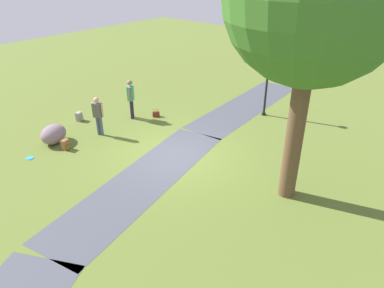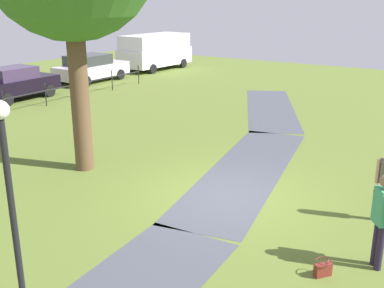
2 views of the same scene
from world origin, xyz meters
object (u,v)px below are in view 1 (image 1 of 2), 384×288
at_px(backpack_by_boulder, 66,145).
at_px(frisbee_on_grass, 30,158).
at_px(handbag_on_grass, 156,114).
at_px(lawn_boulder, 53,134).
at_px(lamp_post, 268,72).
at_px(woman_with_handbag, 131,96).
at_px(man_near_boulder, 98,114).
at_px(spare_backpack_on_lawn, 79,117).

distance_m(backpack_by_boulder, frisbee_on_grass, 1.35).
relative_size(handbag_on_grass, frisbee_on_grass, 1.38).
distance_m(lawn_boulder, frisbee_on_grass, 1.41).
distance_m(lamp_post, backpack_by_boulder, 9.11).
relative_size(lamp_post, handbag_on_grass, 8.82).
bearing_deg(frisbee_on_grass, handbag_on_grass, 171.59).
bearing_deg(lawn_boulder, woman_with_handbag, 171.34).
height_order(man_near_boulder, backpack_by_boulder, man_near_boulder).
xyz_separation_m(woman_with_handbag, spare_backpack_on_lawn, (1.74, -1.62, -0.87)).
bearing_deg(woman_with_handbag, backpack_by_boulder, 4.58).
relative_size(handbag_on_grass, spare_backpack_on_lawn, 0.95).
xyz_separation_m(woman_with_handbag, man_near_boulder, (2.02, 0.28, -0.10)).
bearing_deg(backpack_by_boulder, spare_backpack_on_lawn, -135.20).
xyz_separation_m(lamp_post, lawn_boulder, (7.84, -5.02, -1.71)).
xyz_separation_m(lamp_post, frisbee_on_grass, (9.14, -4.59, -2.07)).
bearing_deg(frisbee_on_grass, lawn_boulder, -161.71).
bearing_deg(handbag_on_grass, spare_backpack_on_lawn, -42.53).
distance_m(lamp_post, woman_with_handbag, 6.22).
xyz_separation_m(lamp_post, woman_with_handbag, (4.20, -4.47, -1.02)).
xyz_separation_m(woman_with_handbag, handbag_on_grass, (-0.81, 0.72, -0.92)).
bearing_deg(lamp_post, man_near_boulder, -33.93).
relative_size(woman_with_handbag, handbag_on_grass, 4.75).
height_order(handbag_on_grass, backpack_by_boulder, backpack_by_boulder).
height_order(lawn_boulder, handbag_on_grass, lawn_boulder).
distance_m(lamp_post, spare_backpack_on_lawn, 8.72).
bearing_deg(backpack_by_boulder, woman_with_handbag, -175.42).
height_order(lamp_post, lawn_boulder, lamp_post).
bearing_deg(lawn_boulder, frisbee_on_grass, 18.29).
relative_size(lamp_post, man_near_boulder, 2.03).
distance_m(handbag_on_grass, backpack_by_boulder, 4.49).
distance_m(lamp_post, lawn_boulder, 9.47).
height_order(lamp_post, man_near_boulder, lamp_post).
relative_size(lamp_post, frisbee_on_grass, 12.21).
height_order(lamp_post, backpack_by_boulder, lamp_post).
distance_m(lawn_boulder, spare_backpack_on_lawn, 2.18).
height_order(backpack_by_boulder, spare_backpack_on_lawn, same).
relative_size(backpack_by_boulder, frisbee_on_grass, 1.46).
height_order(lawn_boulder, spare_backpack_on_lawn, lawn_boulder).
bearing_deg(man_near_boulder, woman_with_handbag, -172.04).
bearing_deg(woman_with_handbag, lamp_post, 133.24).
xyz_separation_m(man_near_boulder, handbag_on_grass, (-2.83, 0.44, -0.82)).
height_order(lamp_post, frisbee_on_grass, lamp_post).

